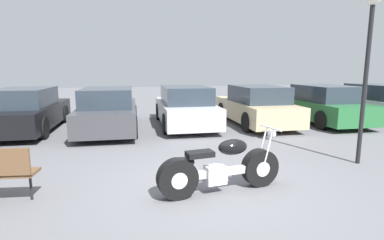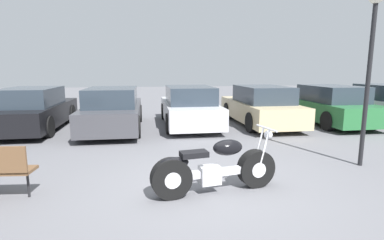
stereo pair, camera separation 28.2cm
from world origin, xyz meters
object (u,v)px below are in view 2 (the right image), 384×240
motorcycle (214,168)px  parked_car_silver (189,107)px  parked_car_black (34,110)px  parked_car_green (328,105)px  parked_car_champagne (260,106)px  parked_car_dark_grey (113,110)px  lamp_post (372,43)px

motorcycle → parked_car_silver: size_ratio=0.48×
parked_car_black → parked_car_green: same height
parked_car_silver → parked_car_champagne: size_ratio=1.00×
parked_car_dark_grey → parked_car_champagne: 5.28m
parked_car_dark_grey → lamp_post: lamp_post is taller
parked_car_silver → lamp_post: (2.99, -5.09, 1.87)m
parked_car_champagne → parked_car_black: bearing=178.5°
parked_car_champagne → parked_car_green: 2.64m
motorcycle → lamp_post: 4.13m
parked_car_black → parked_car_champagne: bearing=-1.5°
parked_car_black → motorcycle: bearing=-51.3°
motorcycle → parked_car_champagne: (3.06, 5.82, 0.26)m
parked_car_green → lamp_post: bearing=-115.5°
parked_car_champagne → lamp_post: lamp_post is taller
motorcycle → parked_car_black: bearing=128.7°
parked_car_black → parked_car_champagne: (7.91, -0.21, 0.00)m
motorcycle → parked_car_silver: (0.43, 6.01, 0.26)m
motorcycle → lamp_post: (3.42, 0.92, 2.13)m
parked_car_champagne → parked_car_green: size_ratio=1.00×
parked_car_black → lamp_post: lamp_post is taller
parked_car_dark_grey → lamp_post: 7.57m
parked_car_green → lamp_post: size_ratio=1.26×
parked_car_dark_grey → parked_car_silver: same height
parked_car_dark_grey → motorcycle: bearing=-68.6°
motorcycle → parked_car_black: parked_car_black is taller
motorcycle → parked_car_dark_grey: (-2.21, 5.62, 0.26)m
motorcycle → parked_car_champagne: 6.58m
parked_car_black → parked_car_silver: 5.27m
motorcycle → parked_car_champagne: bearing=62.2°
parked_car_dark_grey → parked_car_green: size_ratio=1.00×
parked_car_champagne → motorcycle: bearing=-117.8°
parked_car_dark_grey → parked_car_silver: bearing=8.4°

